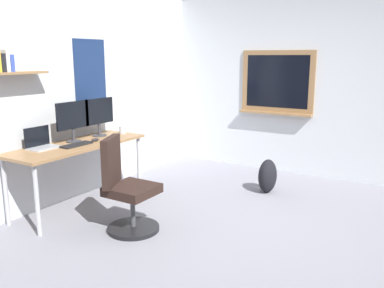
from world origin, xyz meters
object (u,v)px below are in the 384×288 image
at_px(computer_mouse, 95,140).
at_px(backpack, 268,176).
at_px(office_chair, 126,191).
at_px(laptop, 41,143).
at_px(keyboard, 77,145).
at_px(coffee_mug, 122,130).
at_px(monitor_primary, 73,119).
at_px(monitor_secondary, 99,114).
at_px(desk, 78,150).

bearing_deg(computer_mouse, backpack, -47.97).
xyz_separation_m(office_chair, laptop, (-0.16, 1.02, 0.40)).
bearing_deg(keyboard, coffee_mug, 3.52).
bearing_deg(monitor_primary, monitor_secondary, 0.00).
height_order(desk, laptop, laptop).
distance_m(laptop, computer_mouse, 0.61).
height_order(laptop, coffee_mug, laptop).
height_order(monitor_primary, monitor_secondary, same).
height_order(monitor_secondary, keyboard, monitor_secondary).
bearing_deg(desk, office_chair, -103.77).
bearing_deg(backpack, office_chair, 157.08).
bearing_deg(desk, backpack, -45.59).
xyz_separation_m(office_chair, coffee_mug, (0.94, 0.85, 0.39)).
relative_size(office_chair, backpack, 2.19).
xyz_separation_m(desk, office_chair, (-0.21, -0.88, -0.27)).
bearing_deg(coffee_mug, backpack, -61.38).
xyz_separation_m(desk, keyboard, (-0.08, -0.08, 0.08)).
height_order(laptop, backpack, laptop).
bearing_deg(coffee_mug, keyboard, -176.48).
distance_m(monitor_primary, computer_mouse, 0.34).
bearing_deg(coffee_mug, office_chair, -138.00).
height_order(desk, office_chair, office_chair).
bearing_deg(backpack, monitor_secondary, 123.58).
xyz_separation_m(laptop, backpack, (1.99, -1.80, -0.59)).
bearing_deg(computer_mouse, office_chair, -117.22).
xyz_separation_m(desk, monitor_secondary, (0.46, 0.10, 0.34)).
relative_size(office_chair, monitor_secondary, 2.05).
relative_size(office_chair, keyboard, 2.57).
bearing_deg(laptop, keyboard, -37.28).
bearing_deg(desk, computer_mouse, -21.00).
distance_m(monitor_primary, monitor_secondary, 0.41).
distance_m(office_chair, laptop, 1.11).
xyz_separation_m(monitor_secondary, computer_mouse, (-0.26, -0.17, -0.25)).
bearing_deg(monitor_secondary, laptop, 176.67).
bearing_deg(coffee_mug, desk, 177.99).
relative_size(desk, laptop, 5.35).
bearing_deg(desk, monitor_secondary, 12.03).
bearing_deg(monitor_secondary, desk, -167.97).
bearing_deg(computer_mouse, desk, 159.00).
bearing_deg(office_chair, backpack, -22.92).
height_order(desk, coffee_mug, coffee_mug).
bearing_deg(laptop, coffee_mug, -8.82).
height_order(monitor_primary, keyboard, monitor_primary).
bearing_deg(keyboard, monitor_secondary, 17.77).
distance_m(laptop, keyboard, 0.37).
xyz_separation_m(computer_mouse, backpack, (1.42, -1.57, -0.55)).
bearing_deg(office_chair, monitor_primary, 75.25).
bearing_deg(laptop, computer_mouse, -21.19).
relative_size(monitor_secondary, backpack, 1.07).
height_order(monitor_secondary, backpack, monitor_secondary).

